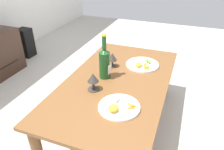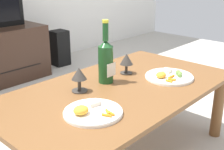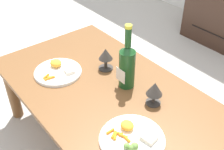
{
  "view_description": "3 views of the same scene",
  "coord_description": "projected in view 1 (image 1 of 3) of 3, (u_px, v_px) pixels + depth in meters",
  "views": [
    {
      "loc": [
        -1.32,
        -0.45,
        1.29
      ],
      "look_at": [
        -0.03,
        0.03,
        0.5
      ],
      "focal_mm": 34.09,
      "sensor_mm": 36.0,
      "label": 1
    },
    {
      "loc": [
        -1.13,
        -0.99,
        1.06
      ],
      "look_at": [
        -0.03,
        0.02,
        0.52
      ],
      "focal_mm": 47.85,
      "sensor_mm": 36.0,
      "label": 2
    },
    {
      "loc": [
        0.89,
        -0.7,
        1.39
      ],
      "look_at": [
        -0.0,
        0.02,
        0.54
      ],
      "focal_mm": 45.64,
      "sensor_mm": 36.0,
      "label": 3
    }
  ],
  "objects": [
    {
      "name": "ground_plane",
      "position": [
        117.0,
        124.0,
        1.85
      ],
      "size": [
        6.4,
        6.4,
        0.0
      ],
      "primitive_type": "plane",
      "color": "#B7B2A8"
    },
    {
      "name": "dining_table",
      "position": [
        117.0,
        87.0,
        1.66
      ],
      "size": [
        1.37,
        0.76,
        0.44
      ],
      "color": "brown",
      "rests_on": "ground_plane"
    },
    {
      "name": "floor_speaker",
      "position": [
        26.0,
        43.0,
        2.97
      ],
      "size": [
        0.18,
        0.18,
        0.4
      ],
      "primitive_type": "cube",
      "rotation": [
        0.0,
        0.0,
        -0.04
      ],
      "color": "black",
      "rests_on": "ground_plane"
    },
    {
      "name": "wine_bottle",
      "position": [
        105.0,
        62.0,
        1.6
      ],
      "size": [
        0.08,
        0.09,
        0.35
      ],
      "color": "#19471E",
      "rests_on": "dining_table"
    },
    {
      "name": "goblet_left",
      "position": [
        93.0,
        79.0,
        1.47
      ],
      "size": [
        0.08,
        0.08,
        0.13
      ],
      "color": "#38332D",
      "rests_on": "dining_table"
    },
    {
      "name": "goblet_right",
      "position": [
        112.0,
        57.0,
        1.79
      ],
      "size": [
        0.08,
        0.08,
        0.13
      ],
      "color": "#38332D",
      "rests_on": "dining_table"
    },
    {
      "name": "dinner_plate_left",
      "position": [
        119.0,
        107.0,
        1.33
      ],
      "size": [
        0.27,
        0.27,
        0.05
      ],
      "color": "white",
      "rests_on": "dining_table"
    },
    {
      "name": "dinner_plate_right",
      "position": [
        142.0,
        64.0,
        1.84
      ],
      "size": [
        0.28,
        0.28,
        0.05
      ],
      "color": "white",
      "rests_on": "dining_table"
    }
  ]
}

